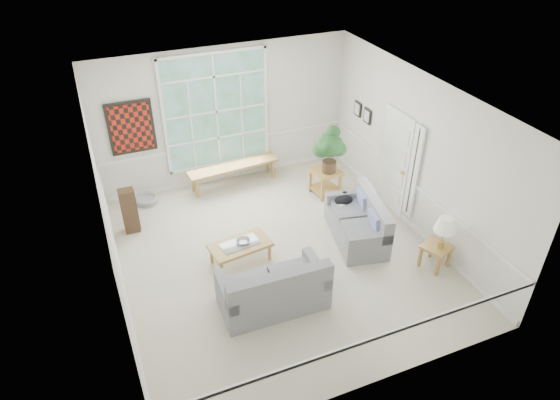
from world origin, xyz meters
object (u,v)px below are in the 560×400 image
object	(u,v)px
loveseat_right	(357,220)
coffee_table	(240,253)
loveseat_front	(273,283)
end_table	(325,182)
side_table	(435,256)

from	to	relation	value
loveseat_right	coffee_table	size ratio (longest dim) A/B	1.48
loveseat_front	end_table	xyz separation A→B (m)	(2.26, 2.65, -0.17)
loveseat_front	side_table	xyz separation A→B (m)	(2.96, -0.22, -0.23)
coffee_table	end_table	xyz separation A→B (m)	(2.40, 1.45, 0.09)
loveseat_right	coffee_table	distance (m)	2.25
loveseat_front	end_table	world-z (taller)	loveseat_front
loveseat_front	side_table	size ratio (longest dim) A/B	3.71
coffee_table	loveseat_right	bearing A→B (deg)	-12.26
loveseat_front	loveseat_right	bearing A→B (deg)	27.40
coffee_table	end_table	world-z (taller)	end_table
loveseat_right	side_table	distance (m)	1.52
loveseat_front	coffee_table	size ratio (longest dim) A/B	1.58
loveseat_right	loveseat_front	world-z (taller)	loveseat_front
coffee_table	side_table	world-z (taller)	side_table
loveseat_right	coffee_table	xyz separation A→B (m)	(-2.23, 0.18, -0.23)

